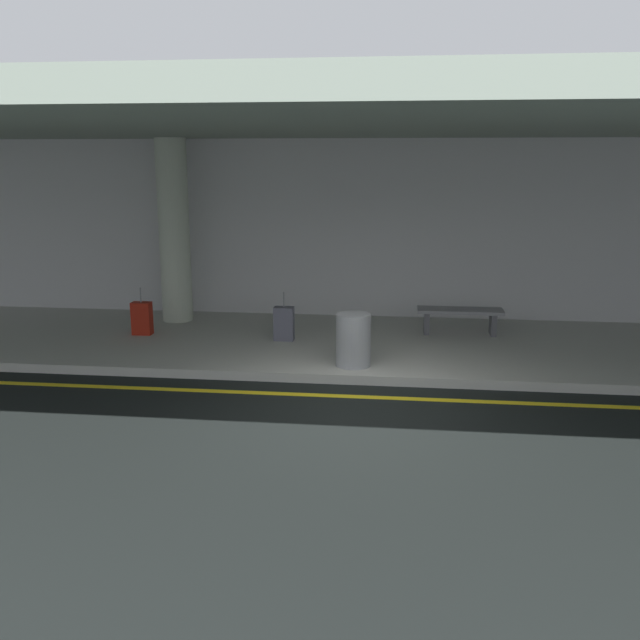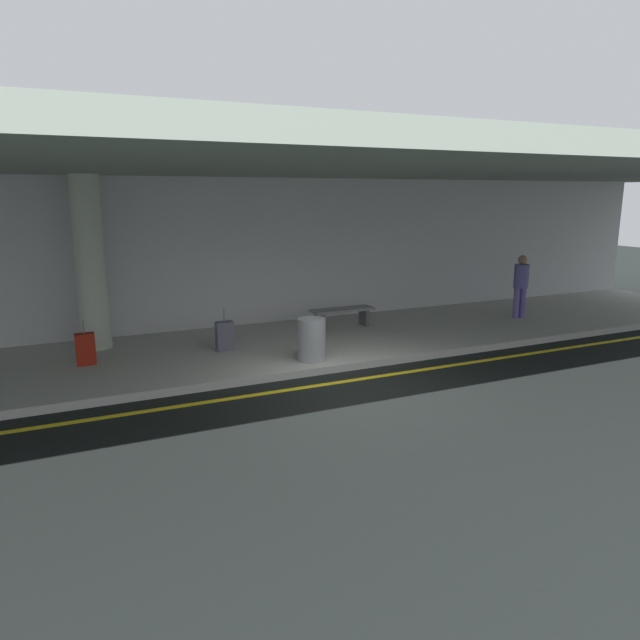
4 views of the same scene
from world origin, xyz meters
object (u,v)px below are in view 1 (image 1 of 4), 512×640
support_column_center (157,242)px  suitcase_upright_secondary (325,343)px  suitcase_upright_primary (292,299)px  support_column_right_mid (294,217)px  traveler_with_luggage (117,429)px  bench_metal (114,360)px

support_column_center → suitcase_upright_secondary: bearing=-97.0°
suitcase_upright_primary → support_column_center: bearing=143.1°
support_column_right_mid → suitcase_upright_secondary: (-8.40, -3.25, -1.51)m
support_column_center → suitcase_upright_primary: 4.04m
traveler_with_luggage → bench_metal: 4.81m
suitcase_upright_primary → bench_metal: (-6.18, 0.73, 0.04)m
support_column_center → support_column_right_mid: (8.00, 0.00, 0.00)m
bench_metal → support_column_center: bearing=14.6°
traveler_with_luggage → bench_metal: size_ratio=1.05×
support_column_center → suitcase_upright_primary: size_ratio=4.06×
suitcase_upright_secondary → bench_metal: (-2.32, 2.54, 0.04)m
suitcase_upright_primary → traveler_with_luggage: bearing=175.7°
support_column_center → traveler_with_luggage: 7.55m
support_column_center → traveler_with_luggage: (-6.77, -3.24, -0.86)m
support_column_right_mid → traveler_with_luggage: 15.14m
support_column_right_mid → traveler_with_luggage: (-14.77, -3.24, -0.86)m
support_column_center → suitcase_upright_primary: bearing=-22.6°
traveler_with_luggage → suitcase_upright_secondary: 6.40m
traveler_with_luggage → suitcase_upright_primary: (10.23, 1.80, -0.65)m
suitcase_upright_secondary → bench_metal: 3.44m
suitcase_upright_secondary → bench_metal: suitcase_upright_secondary is taller
bench_metal → suitcase_upright_secondary: bearing=-47.6°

